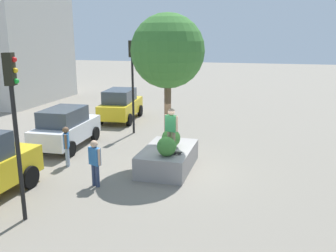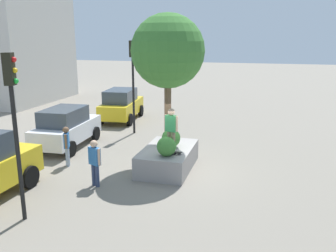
{
  "view_description": "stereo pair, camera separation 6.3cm",
  "coord_description": "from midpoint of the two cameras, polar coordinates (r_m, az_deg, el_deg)",
  "views": [
    {
      "loc": [
        -13.11,
        -3.19,
        5.16
      ],
      "look_at": [
        0.02,
        0.3,
        1.76
      ],
      "focal_mm": 38.48,
      "sensor_mm": 36.0,
      "label": 1
    },
    {
      "loc": [
        -13.09,
        -3.25,
        5.16
      ],
      "look_at": [
        0.02,
        0.3,
        1.76
      ],
      "focal_mm": 38.48,
      "sensor_mm": 36.0,
      "label": 2
    }
  ],
  "objects": [
    {
      "name": "planter_ledge",
      "position": [
        14.39,
        -0.13,
        -5.14
      ],
      "size": [
        3.14,
        1.87,
        0.86
      ],
      "primitive_type": "cube",
      "color": "gray",
      "rests_on": "ground"
    },
    {
      "name": "skateboarder",
      "position": [
        13.33,
        0.39,
        -0.16
      ],
      "size": [
        0.31,
        0.54,
        1.66
      ],
      "color": "#847056",
      "rests_on": "skateboard"
    },
    {
      "name": "ground_plane",
      "position": [
        14.44,
        1.01,
        -6.87
      ],
      "size": [
        120.0,
        120.0,
        0.0
      ],
      "primitive_type": "plane",
      "color": "gray"
    },
    {
      "name": "boxwood_shrub",
      "position": [
        13.24,
        -0.35,
        -3.25
      ],
      "size": [
        0.73,
        0.73,
        0.73
      ],
      "primitive_type": "sphere",
      "color": "#3D7A33",
      "rests_on": "planter_ledge"
    },
    {
      "name": "traffic_light_median",
      "position": [
        10.51,
        -23.35,
        2.29
      ],
      "size": [
        0.34,
        0.37,
        4.75
      ],
      "color": "black",
      "rests_on": "ground"
    },
    {
      "name": "traffic_light_corner",
      "position": [
        19.23,
        -5.74,
        8.57
      ],
      "size": [
        0.36,
        0.31,
        4.94
      ],
      "color": "black",
      "rests_on": "ground"
    },
    {
      "name": "skateboard",
      "position": [
        13.6,
        0.39,
        -4.13
      ],
      "size": [
        0.3,
        0.82,
        0.07
      ],
      "color": "black",
      "rests_on": "planter_ledge"
    },
    {
      "name": "bystander_watching",
      "position": [
        15.09,
        -15.89,
        -2.69
      ],
      "size": [
        0.52,
        0.35,
        1.64
      ],
      "color": "#8C9EB7",
      "rests_on": "ground"
    },
    {
      "name": "plaza_tree",
      "position": [
        14.42,
        -0.18,
        11.72
      ],
      "size": [
        2.94,
        2.94,
        5.2
      ],
      "color": "brown",
      "rests_on": "planter_ledge"
    },
    {
      "name": "pedestrian_crossing",
      "position": [
        12.82,
        -11.65,
        -5.29
      ],
      "size": [
        0.36,
        0.53,
        1.69
      ],
      "color": "navy",
      "rests_on": "ground"
    },
    {
      "name": "police_car",
      "position": [
        17.69,
        -16.0,
        -0.2
      ],
      "size": [
        4.16,
        2.06,
        1.91
      ],
      "color": "white",
      "rests_on": "ground"
    },
    {
      "name": "hedge_clump",
      "position": [
        14.28,
        0.36,
        -1.91
      ],
      "size": [
        0.75,
        0.75,
        0.75
      ],
      "primitive_type": "sphere",
      "color": "#3D7A33",
      "rests_on": "planter_ledge"
    },
    {
      "name": "taxi_cab",
      "position": [
        22.7,
        -7.58,
        3.37
      ],
      "size": [
        4.38,
        2.3,
        1.97
      ],
      "color": "gold",
      "rests_on": "ground"
    }
  ]
}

